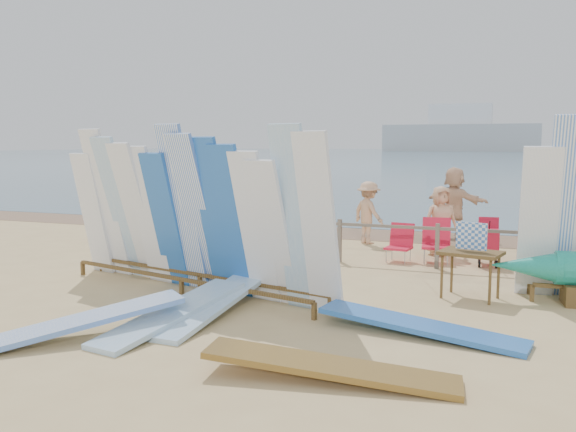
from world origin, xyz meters
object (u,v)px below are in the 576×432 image
at_px(flat_board_c, 330,380).
at_px(stroller, 488,247).
at_px(vendor_table, 470,273).
at_px(beachgoer_0, 146,201).
at_px(flat_board_b, 173,325).
at_px(beachgoer_1, 189,203).
at_px(beachgoer_4, 279,211).
at_px(beachgoer_6, 441,221).
at_px(flat_board_e, 78,339).
at_px(beach_chair_right, 436,250).
at_px(flat_board_d, 420,335).
at_px(beachgoer_7, 545,215).
at_px(main_surfboard_rack, 190,218).
at_px(beachgoer_3, 368,213).
at_px(beachgoer_5, 454,203).
at_px(beach_chair_left, 399,251).
at_px(flat_board_a, 213,316).

xyz_separation_m(flat_board_c, stroller, (1.30, 6.94, 0.38)).
xyz_separation_m(vendor_table, beachgoer_0, (-8.69, 4.06, 0.50)).
xyz_separation_m(flat_board_b, beachgoer_1, (-4.11, 7.76, 0.84)).
relative_size(stroller, beachgoer_4, 0.51).
bearing_deg(beachgoer_6, flat_board_b, -141.58).
bearing_deg(beachgoer_6, flat_board_e, -144.20).
xyz_separation_m(vendor_table, beach_chair_right, (-0.87, 2.85, -0.14)).
bearing_deg(flat_board_b, beachgoer_0, 135.47).
distance_m(vendor_table, flat_board_d, 2.27).
bearing_deg(beachgoer_6, flat_board_c, -120.47).
bearing_deg(beachgoer_0, beachgoer_4, -53.36).
bearing_deg(beachgoer_7, vendor_table, 127.87).
relative_size(main_surfboard_rack, flat_board_d, 2.06).
height_order(flat_board_e, beachgoer_3, beachgoer_3).
relative_size(beach_chair_right, beachgoer_3, 0.60).
distance_m(flat_board_e, beachgoer_5, 10.88).
relative_size(flat_board_b, flat_board_e, 1.00).
bearing_deg(flat_board_d, flat_board_b, 112.34).
height_order(main_surfboard_rack, beach_chair_left, main_surfboard_rack).
height_order(flat_board_d, beachgoer_6, beachgoer_6).
xyz_separation_m(flat_board_c, beach_chair_right, (0.28, 6.88, 0.27)).
xyz_separation_m(flat_board_d, stroller, (0.63, 5.09, 0.38)).
height_order(beachgoer_5, beachgoer_7, beachgoer_5).
distance_m(beachgoer_0, beachgoer_7, 10.16).
bearing_deg(flat_board_e, vendor_table, 81.95).
distance_m(main_surfboard_rack, flat_board_d, 4.26).
distance_m(flat_board_b, beachgoer_4, 6.04).
bearing_deg(beachgoer_4, stroller, 176.51).
bearing_deg(flat_board_a, vendor_table, 36.99).
relative_size(flat_board_d, beachgoer_3, 1.75).
xyz_separation_m(flat_board_d, beachgoer_6, (-0.42, 5.94, 0.77)).
relative_size(beach_chair_left, beachgoer_3, 0.52).
xyz_separation_m(flat_board_a, beachgoer_0, (-5.28, 6.38, 0.91)).
bearing_deg(flat_board_e, beachgoer_6, 105.96).
relative_size(flat_board_a, beachgoer_3, 1.75).
bearing_deg(beachgoer_7, beachgoer_5, 34.13).
relative_size(flat_board_e, beach_chair_left, 3.38).
distance_m(beachgoer_4, beachgoer_0, 4.37).
distance_m(beachgoer_1, beachgoer_0, 1.18).
height_order(vendor_table, beachgoer_0, beachgoer_0).
bearing_deg(beach_chair_right, vendor_table, -79.86).
xyz_separation_m(flat_board_d, beachgoer_3, (-2.27, 6.93, 0.77)).
distance_m(beach_chair_right, beachgoer_6, 1.04).
bearing_deg(flat_board_d, flat_board_c, 169.83).
bearing_deg(flat_board_e, beachgoer_0, 159.26).
height_order(flat_board_b, beachgoer_4, beachgoer_4).
distance_m(beach_chair_left, beachgoer_1, 6.62).
height_order(main_surfboard_rack, beach_chair_right, main_surfboard_rack).
distance_m(main_surfboard_rack, beachgoer_6, 6.06).
xyz_separation_m(beachgoer_1, beachgoer_0, (-0.87, -0.79, 0.08)).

